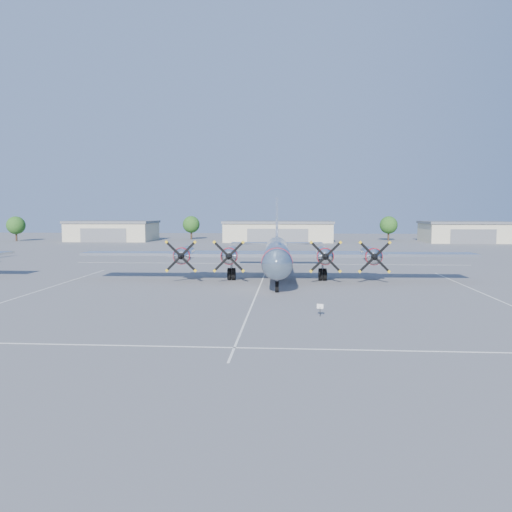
# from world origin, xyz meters

# --- Properties ---
(ground) EXTENTS (260.00, 260.00, 0.00)m
(ground) POSITION_xyz_m (0.00, 0.00, 0.00)
(ground) COLOR #58585A
(ground) RESTS_ON ground
(parking_lines) EXTENTS (60.00, 50.08, 0.01)m
(parking_lines) POSITION_xyz_m (0.00, -1.75, 0.01)
(parking_lines) COLOR silver
(parking_lines) RESTS_ON ground
(hangar_west) EXTENTS (22.60, 14.60, 5.40)m
(hangar_west) POSITION_xyz_m (-45.00, 81.96, 2.71)
(hangar_west) COLOR beige
(hangar_west) RESTS_ON ground
(hangar_center) EXTENTS (28.60, 14.60, 5.40)m
(hangar_center) POSITION_xyz_m (0.00, 81.96, 2.71)
(hangar_center) COLOR beige
(hangar_center) RESTS_ON ground
(hangar_east) EXTENTS (20.60, 14.60, 5.40)m
(hangar_east) POSITION_xyz_m (48.00, 81.96, 2.71)
(hangar_east) COLOR beige
(hangar_east) RESTS_ON ground
(tree_far_west) EXTENTS (4.80, 4.80, 6.64)m
(tree_far_west) POSITION_xyz_m (-70.00, 78.00, 4.22)
(tree_far_west) COLOR #382619
(tree_far_west) RESTS_ON ground
(tree_west) EXTENTS (4.80, 4.80, 6.64)m
(tree_west) POSITION_xyz_m (-25.00, 90.00, 4.22)
(tree_west) COLOR #382619
(tree_west) RESTS_ON ground
(tree_east) EXTENTS (4.80, 4.80, 6.64)m
(tree_east) POSITION_xyz_m (30.00, 88.00, 4.22)
(tree_east) COLOR #382619
(tree_east) RESTS_ON ground
(main_bomber_b29) EXTENTS (45.69, 31.93, 9.92)m
(main_bomber_b29) POSITION_xyz_m (1.64, 8.78, 0.00)
(main_bomber_b29) COLOR silver
(main_bomber_b29) RESTS_ON ground
(info_placard) EXTENTS (0.50, 0.16, 0.97)m
(info_placard) POSITION_xyz_m (5.54, -12.84, 0.68)
(info_placard) COLOR black
(info_placard) RESTS_ON ground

